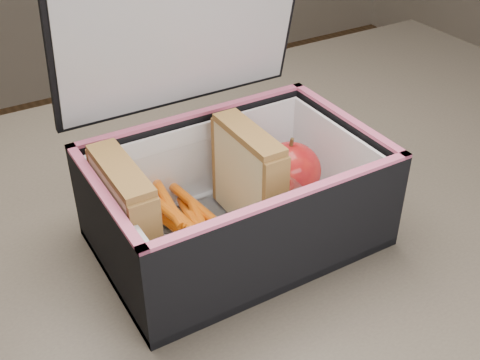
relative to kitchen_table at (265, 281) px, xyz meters
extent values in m
cube|color=brown|center=(0.00, 0.00, 0.08)|extent=(1.20, 0.80, 0.03)
cube|color=#382D26|center=(0.55, 0.35, -0.30)|extent=(0.05, 0.05, 0.72)
cube|color=black|center=(-0.04, 0.10, 0.28)|extent=(0.27, 0.04, 0.17)
cube|color=tan|center=(-0.17, 0.00, 0.16)|extent=(0.01, 0.10, 0.10)
cube|color=#B25454|center=(-0.16, 0.00, 0.15)|extent=(0.01, 0.09, 0.10)
cube|color=tan|center=(-0.15, 0.00, 0.16)|extent=(0.01, 0.10, 0.10)
cube|color=brown|center=(-0.16, 0.00, 0.21)|extent=(0.03, 0.10, 0.01)
cube|color=tan|center=(-0.04, 0.00, 0.16)|extent=(0.01, 0.09, 0.10)
cube|color=#B25454|center=(-0.03, 0.00, 0.15)|extent=(0.01, 0.09, 0.09)
cube|color=tan|center=(-0.02, 0.00, 0.16)|extent=(0.01, 0.09, 0.10)
cube|color=brown|center=(-0.03, 0.00, 0.21)|extent=(0.03, 0.10, 0.01)
cylinder|color=orange|center=(-0.10, 0.02, 0.11)|extent=(0.02, 0.08, 0.01)
cylinder|color=orange|center=(-0.08, 0.03, 0.12)|extent=(0.02, 0.08, 0.01)
cylinder|color=orange|center=(-0.10, -0.02, 0.13)|extent=(0.02, 0.08, 0.01)
cylinder|color=orange|center=(-0.08, 0.02, 0.11)|extent=(0.03, 0.08, 0.01)
cylinder|color=orange|center=(-0.08, -0.01, 0.12)|extent=(0.03, 0.08, 0.01)
cylinder|color=orange|center=(-0.10, 0.03, 0.13)|extent=(0.02, 0.08, 0.01)
cylinder|color=orange|center=(-0.10, 0.00, 0.11)|extent=(0.03, 0.08, 0.01)
cylinder|color=orange|center=(-0.09, -0.03, 0.12)|extent=(0.01, 0.08, 0.01)
cylinder|color=orange|center=(-0.11, 0.02, 0.13)|extent=(0.02, 0.08, 0.01)
cylinder|color=orange|center=(-0.10, -0.03, 0.11)|extent=(0.02, 0.08, 0.01)
cube|color=white|center=(0.03, 0.00, 0.11)|extent=(0.10, 0.10, 0.01)
ellipsoid|color=maroon|center=(0.03, 0.01, 0.14)|extent=(0.07, 0.07, 0.06)
cylinder|color=#4C351B|center=(0.03, 0.01, 0.18)|extent=(0.00, 0.01, 0.01)
camera|label=1|loc=(-0.29, -0.43, 0.49)|focal=45.00mm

